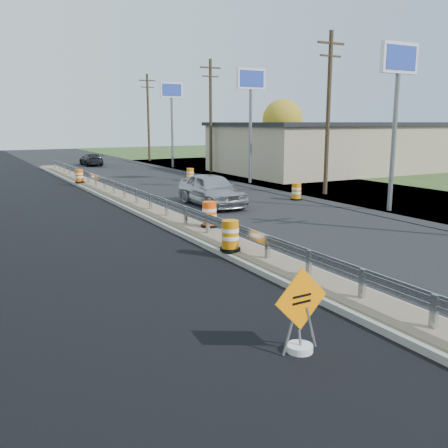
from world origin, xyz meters
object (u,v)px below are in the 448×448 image
car_dark_far (91,159)px  barrel_median_near (230,236)px  barrel_median_far (79,176)px  car_silver (212,190)px  barrel_median_mid (209,215)px  caution_sign (300,331)px  barrel_shoulder_near (296,192)px  barrel_shoulder_mid (190,175)px

car_dark_far → barrel_median_near: bearing=84.3°
barrel_median_far → car_silver: size_ratio=0.18×
barrel_median_mid → barrel_median_far: barrel_median_mid is taller
barrel_median_mid → caution_sign: bearing=-107.9°
caution_sign → car_dark_far: size_ratio=0.40×
barrel_median_far → barrel_shoulder_near: bearing=-52.7°
caution_sign → barrel_shoulder_mid: bearing=66.7°
caution_sign → barrel_median_mid: caution_sign is taller
barrel_median_near → barrel_median_far: (0.00, 20.87, -0.04)m
barrel_shoulder_near → barrel_median_far: bearing=127.3°
barrel_shoulder_mid → car_dark_far: size_ratio=0.22×
caution_sign → barrel_median_mid: 10.66m
barrel_median_mid → barrel_shoulder_mid: (6.73, 16.23, -0.26)m
barrel_median_mid → barrel_shoulder_near: size_ratio=1.07×
barrel_shoulder_near → barrel_shoulder_mid: size_ratio=0.99×
barrel_median_mid → barrel_shoulder_near: barrel_median_mid is taller
barrel_median_mid → barrel_shoulder_near: (8.13, 5.16, -0.26)m
car_silver → barrel_median_far: bearing=109.7°
barrel_median_near → barrel_shoulder_mid: (7.83, 19.83, -0.25)m
barrel_median_near → barrel_median_mid: bearing=73.0°
caution_sign → barrel_median_far: size_ratio=1.84×
barrel_median_near → barrel_shoulder_mid: size_ratio=1.04×
barrel_median_far → car_dark_far: car_dark_far is taller
barrel_shoulder_near → car_silver: car_silver is taller
car_silver → car_dark_far: car_silver is taller
barrel_median_near → barrel_shoulder_near: 12.73m
barrel_shoulder_near → car_dark_far: (-4.36, 28.17, 0.16)m
barrel_shoulder_mid → car_dark_far: bearing=99.9°
barrel_shoulder_near → car_dark_far: 28.51m
barrel_median_mid → car_dark_far: barrel_median_mid is taller
car_silver → car_dark_far: (0.72, 27.67, -0.23)m
barrel_median_mid → car_dark_far: (3.76, 33.33, -0.10)m
barrel_shoulder_mid → barrel_median_near: bearing=-111.6°
barrel_median_far → barrel_shoulder_near: size_ratio=0.97×
barrel_shoulder_mid → barrel_shoulder_near: bearing=-82.8°
barrel_median_far → barrel_shoulder_mid: 7.91m
barrel_median_near → barrel_median_mid: 3.77m
barrel_median_near → barrel_median_mid: size_ratio=0.98×
caution_sign → barrel_median_near: (2.18, 6.54, 0.28)m
barrel_median_mid → car_silver: (3.04, 5.66, 0.13)m
barrel_median_mid → car_dark_far: bearing=83.6°
barrel_median_far → barrel_shoulder_near: barrel_median_far is taller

